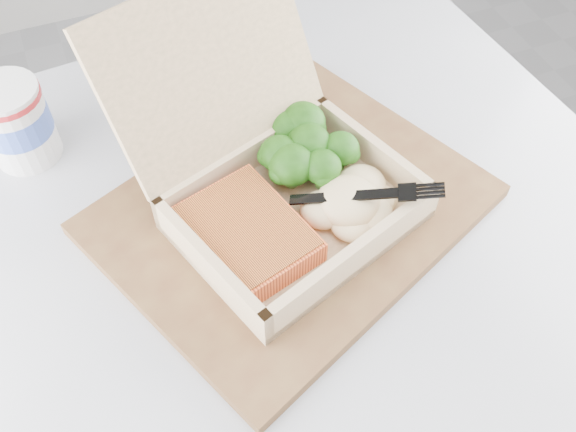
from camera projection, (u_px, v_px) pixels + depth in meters
name	position (u px, v px, depth m)	size (l,w,h in m)	color
cafe_table	(298.00, 323.00, 0.80)	(0.81, 0.81, 0.71)	black
serving_tray	(291.00, 210.00, 0.66)	(0.36, 0.29, 0.02)	brown
takeout_container	(268.00, 165.00, 0.63)	(0.29, 0.31, 0.19)	tan
salmon_fillet	(247.00, 234.00, 0.61)	(0.09, 0.12, 0.03)	orange
broccoli_pile	(309.00, 151.00, 0.66)	(0.11, 0.11, 0.04)	#266917
mashed_potatoes	(349.00, 201.00, 0.63)	(0.10, 0.09, 0.03)	beige
plastic_fork	(323.00, 195.00, 0.61)	(0.14, 0.08, 0.03)	black
paper_cup	(15.00, 121.00, 0.68)	(0.07, 0.07, 0.09)	silver
receipt	(195.00, 101.00, 0.77)	(0.08, 0.15, 0.00)	white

